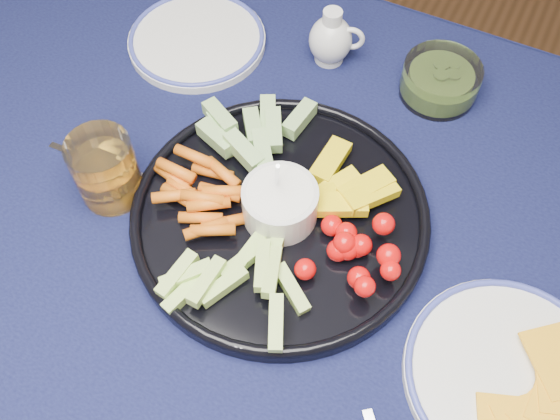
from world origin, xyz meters
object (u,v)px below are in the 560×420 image
at_px(pickle_bowl, 440,82).
at_px(side_plate_extra, 197,39).
at_px(creamer_pitcher, 331,39).
at_px(juice_tumbler, 107,172).
at_px(dining_table, 274,285).
at_px(cheese_plate, 510,375).
at_px(crudite_platter, 279,211).

height_order(pickle_bowl, side_plate_extra, pickle_bowl).
relative_size(creamer_pitcher, pickle_bowl, 0.80).
bearing_deg(side_plate_extra, juice_tumbler, -81.62).
xyz_separation_m(dining_table, cheese_plate, (0.32, -0.02, 0.10)).
height_order(crudite_platter, side_plate_extra, crudite_platter).
height_order(dining_table, juice_tumbler, juice_tumbler).
bearing_deg(side_plate_extra, cheese_plate, -27.77).
relative_size(pickle_bowl, cheese_plate, 0.48).
xyz_separation_m(juice_tumbler, side_plate_extra, (-0.04, 0.30, -0.03)).
bearing_deg(creamer_pitcher, dining_table, -77.42).
xyz_separation_m(pickle_bowl, side_plate_extra, (-0.39, -0.07, -0.02)).
distance_m(creamer_pitcher, pickle_bowl, 0.18).
bearing_deg(creamer_pitcher, juice_tumbler, -113.84).
bearing_deg(pickle_bowl, juice_tumbler, -132.33).
distance_m(dining_table, juice_tumbler, 0.28).
relative_size(dining_table, juice_tumbler, 16.40).
bearing_deg(juice_tumbler, cheese_plate, -1.57).
xyz_separation_m(crudite_platter, cheese_plate, (0.33, -0.08, -0.01)).
distance_m(crudite_platter, pickle_bowl, 0.33).
relative_size(creamer_pitcher, cheese_plate, 0.39).
bearing_deg(cheese_plate, pickle_bowl, 119.33).
height_order(creamer_pitcher, cheese_plate, creamer_pitcher).
bearing_deg(crudite_platter, cheese_plate, -12.79).
relative_size(juice_tumbler, side_plate_extra, 0.45).
distance_m(pickle_bowl, side_plate_extra, 0.39).
bearing_deg(cheese_plate, crudite_platter, 167.21).
distance_m(dining_table, crudite_platter, 0.12).
bearing_deg(crudite_platter, pickle_bowl, 69.83).
distance_m(dining_table, creamer_pitcher, 0.39).
bearing_deg(dining_table, cheese_plate, -4.14).
xyz_separation_m(creamer_pitcher, pickle_bowl, (0.18, 0.01, -0.02)).
bearing_deg(dining_table, side_plate_extra, 134.27).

